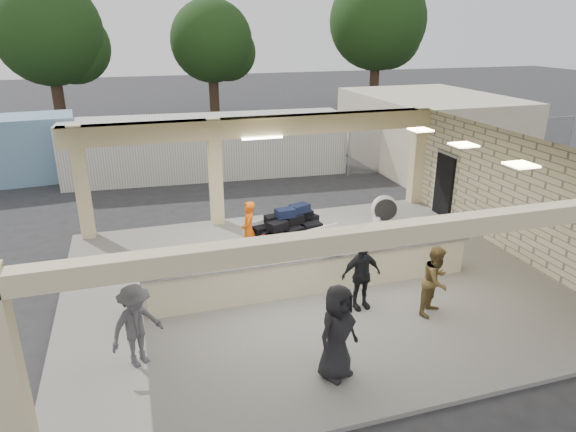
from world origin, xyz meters
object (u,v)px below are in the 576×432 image
object	(u,v)px
drum_fan	(385,209)
passenger_c	(136,326)
baggage_handler	(249,230)
car_dark	(312,131)
passenger_a	(436,281)
car_white_a	(369,133)
passenger_b	(361,275)
luggage_cart	(290,228)
passenger_d	(337,332)
container_white	(208,146)
baggage_counter	(315,271)
car_white_b	(443,130)

from	to	relation	value
drum_fan	passenger_c	xyz separation A→B (m)	(-7.94, -5.36, 0.34)
baggage_handler	car_dark	size ratio (longest dim) A/B	0.43
passenger_a	car_white_a	distance (m)	17.16
passenger_b	car_dark	xyz separation A→B (m)	(5.11, 17.57, -0.28)
luggage_cart	passenger_d	world-z (taller)	passenger_d
passenger_c	container_white	distance (m)	13.58
baggage_handler	baggage_counter	bearing A→B (deg)	42.36
drum_fan	car_white_b	size ratio (longest dim) A/B	0.21
luggage_cart	passenger_b	distance (m)	3.49
luggage_cart	passenger_a	size ratio (longest dim) A/B	1.62
passenger_a	car_white_a	bearing A→B (deg)	36.16
passenger_a	passenger_b	xyz separation A→B (m)	(-1.50, 0.69, 0.02)
passenger_a	car_white_a	xyz separation A→B (m)	(6.07, 16.05, -0.13)
luggage_cart	baggage_counter	bearing A→B (deg)	-107.92
passenger_b	car_white_b	xyz separation A→B (m)	(12.12, 15.33, -0.21)
baggage_handler	container_white	distance (m)	9.11
baggage_counter	car_dark	bearing A→B (deg)	70.60
passenger_d	drum_fan	bearing A→B (deg)	29.19
luggage_cart	passenger_c	distance (m)	5.95
baggage_handler	car_dark	xyz separation A→B (m)	(6.93, 14.19, -0.29)
passenger_d	car_dark	bearing A→B (deg)	44.12
passenger_d	car_white_a	size ratio (longest dim) A/B	0.34
passenger_a	drum_fan	bearing A→B (deg)	41.00
luggage_cart	car_white_a	xyz separation A→B (m)	(8.18, 11.92, -0.05)
baggage_handler	car_dark	world-z (taller)	baggage_handler
drum_fan	car_white_a	bearing A→B (deg)	81.52
baggage_handler	passenger_b	bearing A→B (deg)	44.13
baggage_counter	passenger_d	xyz separation A→B (m)	(-0.76, -3.22, 0.44)
drum_fan	passenger_c	world-z (taller)	passenger_c
car_white_b	passenger_d	bearing A→B (deg)	139.19
car_white_a	container_white	world-z (taller)	container_white
container_white	car_white_a	bearing A→B (deg)	21.10
drum_fan	container_white	xyz separation A→B (m)	(-4.54, 7.78, 0.69)
baggage_handler	passenger_c	distance (m)	5.10
baggage_handler	passenger_b	world-z (taller)	baggage_handler
baggage_counter	car_white_b	distance (m)	19.13
baggage_counter	car_white_b	size ratio (longest dim) A/B	1.83
baggage_handler	car_white_b	world-z (taller)	baggage_handler
baggage_handler	passenger_d	bearing A→B (deg)	19.69
baggage_handler	passenger_b	size ratio (longest dim) A/B	1.01
baggage_counter	car_white_a	size ratio (longest dim) A/B	1.51
passenger_c	car_white_a	bearing A→B (deg)	21.04
passenger_d	car_white_b	size ratio (longest dim) A/B	0.41
passenger_a	container_white	xyz separation A→B (m)	(-3.01, 13.16, 0.38)
luggage_cart	car_dark	xyz separation A→B (m)	(5.72, 14.13, -0.18)
passenger_d	car_dark	size ratio (longest dim) A/B	0.48
passenger_b	passenger_c	xyz separation A→B (m)	(-4.91, -0.67, 0.02)
drum_fan	passenger_c	distance (m)	9.58
passenger_b	container_white	distance (m)	12.57
car_white_b	container_white	xyz separation A→B (m)	(-13.63, -2.85, 0.58)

